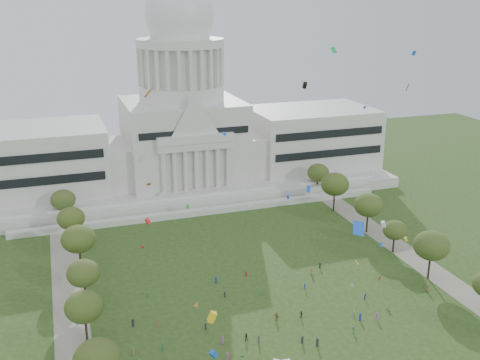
{
  "coord_description": "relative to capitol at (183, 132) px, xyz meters",
  "views": [
    {
      "loc": [
        -47.24,
        -94.36,
        72.61
      ],
      "look_at": [
        0.0,
        45.0,
        24.0
      ],
      "focal_mm": 42.0,
      "sensor_mm": 36.0,
      "label": 1
    }
  ],
  "objects": [
    {
      "name": "ground",
      "position": [
        0.0,
        -113.59,
        -22.3
      ],
      "size": [
        400.0,
        400.0,
        0.0
      ],
      "primitive_type": "plane",
      "color": "#2B471B",
      "rests_on": "ground"
    },
    {
      "name": "capitol",
      "position": [
        0.0,
        0.0,
        0.0
      ],
      "size": [
        160.0,
        64.5,
        91.3
      ],
      "color": "silver",
      "rests_on": "ground"
    },
    {
      "name": "path_left",
      "position": [
        -48.0,
        -83.59,
        -22.28
      ],
      "size": [
        8.0,
        160.0,
        0.04
      ],
      "primitive_type": "cube",
      "color": "gray",
      "rests_on": "ground"
    },
    {
      "name": "path_right",
      "position": [
        48.0,
        -83.59,
        -22.28
      ],
      "size": [
        8.0,
        160.0,
        0.04
      ],
      "primitive_type": "cube",
      "color": "gray",
      "rests_on": "ground"
    },
    {
      "name": "row_tree_l_1",
      "position": [
        -44.07,
        -116.55,
        -13.34
      ],
      "size": [
        8.86,
        8.86,
        12.59
      ],
      "color": "black",
      "rests_on": "ground"
    },
    {
      "name": "row_tree_l_2",
      "position": [
        -45.04,
        -96.29,
        -13.79
      ],
      "size": [
        8.42,
        8.42,
        11.97
      ],
      "color": "black",
      "rests_on": "ground"
    },
    {
      "name": "row_tree_r_2",
      "position": [
        44.17,
        -96.15,
        -12.64
      ],
      "size": [
        9.55,
        9.55,
        13.58
      ],
      "color": "black",
      "rests_on": "ground"
    },
    {
      "name": "row_tree_l_3",
      "position": [
        -44.09,
        -79.67,
        -14.09
      ],
      "size": [
        8.12,
        8.12,
        11.55
      ],
      "color": "black",
      "rests_on": "ground"
    },
    {
      "name": "row_tree_r_3",
      "position": [
        44.4,
        -79.1,
        -15.21
      ],
      "size": [
        7.01,
        7.01,
        9.98
      ],
      "color": "black",
      "rests_on": "ground"
    },
    {
      "name": "row_tree_l_4",
      "position": [
        -44.08,
        -61.17,
        -12.9
      ],
      "size": [
        9.29,
        9.29,
        13.21
      ],
      "color": "black",
      "rests_on": "ground"
    },
    {
      "name": "row_tree_r_4",
      "position": [
        44.76,
        -63.55,
        -13.01
      ],
      "size": [
        9.19,
        9.19,
        13.06
      ],
      "color": "black",
      "rests_on": "ground"
    },
    {
      "name": "row_tree_l_5",
      "position": [
        -45.22,
        -42.58,
        -13.88
      ],
      "size": [
        8.33,
        8.33,
        11.85
      ],
      "color": "black",
      "rests_on": "ground"
    },
    {
      "name": "row_tree_r_5",
      "position": [
        43.49,
        -43.4,
        -12.37
      ],
      "size": [
        9.82,
        9.82,
        13.96
      ],
      "color": "black",
      "rests_on": "ground"
    },
    {
      "name": "row_tree_l_6",
      "position": [
        -46.87,
        -24.45,
        -14.02
      ],
      "size": [
        8.19,
        8.19,
        11.64
      ],
      "color": "black",
      "rests_on": "ground"
    },
    {
      "name": "row_tree_r_6",
      "position": [
        45.96,
        -25.46,
        -13.79
      ],
      "size": [
        8.42,
        8.42,
        11.97
      ],
      "color": "black",
      "rests_on": "ground"
    },
    {
      "name": "person_0",
      "position": [
        39.55,
        -102.05,
        -21.35
      ],
      "size": [
        1.1,
        1.02,
        1.88
      ],
      "primitive_type": "imported",
      "rotation": [
        0.0,
        0.0,
        5.68
      ],
      "color": "olive",
      "rests_on": "ground"
    },
    {
      "name": "person_2",
      "position": [
        22.51,
        -100.27,
        -21.55
      ],
      "size": [
        0.85,
        0.71,
        1.49
      ],
      "primitive_type": "imported",
      "rotation": [
        0.0,
        0.0,
        0.44
      ],
      "color": "navy",
      "rests_on": "ground"
    },
    {
      "name": "person_3",
      "position": [
        12.19,
        -112.43,
        -21.46
      ],
      "size": [
        1.07,
        1.2,
        1.66
      ],
      "primitive_type": "imported",
      "rotation": [
        0.0,
        0.0,
        5.33
      ],
      "color": "#33723F",
      "rests_on": "ground"
    },
    {
      "name": "person_4",
      "position": [
        3.68,
        -102.83,
        -21.39
      ],
      "size": [
        0.71,
        1.13,
        1.82
      ],
      "primitive_type": "imported",
      "rotation": [
        0.0,
        0.0,
        4.84
      ],
      "color": "#26262B",
      "rests_on": "ground"
    },
    {
      "name": "person_5",
      "position": [
        -2.32,
        -102.21,
        -21.3
      ],
      "size": [
        1.56,
        1.96,
        1.99
      ],
      "primitive_type": "imported",
      "rotation": [
        0.0,
        0.0,
        2.1
      ],
      "color": "olive",
      "rests_on": "ground"
    },
    {
      "name": "person_8",
      "position": [
        -11.8,
        -107.45,
        -21.35
      ],
      "size": [
        0.99,
        0.7,
        1.89
      ],
      "primitive_type": "imported",
      "rotation": [
        0.0,
        0.0,
        2.99
      ],
      "color": "#26262B",
      "rests_on": "ground"
    },
    {
      "name": "person_9",
      "position": [
        20.2,
        -109.3,
        -21.41
      ],
      "size": [
        1.29,
        1.1,
        1.77
      ],
      "primitive_type": "imported",
      "rotation": [
        0.0,
        0.0,
        0.55
      ],
      "color": "#994C8C",
      "rests_on": "ground"
    },
    {
      "name": "person_10",
      "position": [
        16.13,
        -105.44,
        -21.6
      ],
      "size": [
        0.62,
        0.9,
        1.4
      ],
      "primitive_type": "imported",
      "rotation": [
        0.0,
        0.0,
        1.81
      ],
      "color": "silver",
      "rests_on": "ground"
    },
    {
      "name": "distant_crowd",
      "position": [
        -13.31,
        -97.79,
        -21.42
      ],
      "size": [
        61.46,
        35.59,
        1.94
      ],
      "color": "silver",
      "rests_on": "ground"
    },
    {
      "name": "kite_swarm",
      "position": [
        0.14,
        -106.34,
        5.22
      ],
      "size": [
        88.54,
        101.6,
        59.66
      ],
      "color": "blue",
      "rests_on": "ground"
    }
  ]
}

